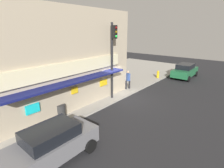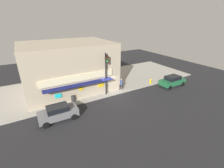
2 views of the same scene
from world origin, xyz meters
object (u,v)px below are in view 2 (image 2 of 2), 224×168
(parked_car_grey, at_px, (58,113))
(trash_can, at_px, (73,98))
(fire_hydrant, at_px, (151,81))
(pedestrian, at_px, (121,84))
(parked_car_green, at_px, (172,81))
(traffic_light, at_px, (106,69))

(parked_car_grey, bearing_deg, trash_can, 49.55)
(fire_hydrant, distance_m, pedestrian, 5.48)
(trash_can, bearing_deg, pedestrian, -0.64)
(trash_can, distance_m, parked_car_grey, 3.84)
(parked_car_grey, bearing_deg, pedestrian, 16.18)
(parked_car_grey, bearing_deg, parked_car_green, 0.68)
(parked_car_grey, xyz_separation_m, parked_car_green, (17.79, 0.21, 0.01))
(pedestrian, distance_m, parked_car_grey, 10.18)
(parked_car_green, bearing_deg, fire_hydrant, 140.03)
(fire_hydrant, distance_m, parked_car_green, 3.38)
(traffic_light, distance_m, parked_car_grey, 8.05)
(parked_car_grey, distance_m, parked_car_green, 17.79)
(pedestrian, height_order, parked_car_green, pedestrian)
(traffic_light, distance_m, pedestrian, 3.90)
(trash_can, height_order, parked_car_grey, parked_car_grey)
(parked_car_green, bearing_deg, pedestrian, 161.89)
(fire_hydrant, height_order, trash_can, fire_hydrant)
(traffic_light, distance_m, parked_car_green, 11.36)
(fire_hydrant, bearing_deg, pedestrian, 175.18)
(trash_can, distance_m, pedestrian, 7.31)
(parked_car_grey, bearing_deg, fire_hydrant, 8.88)
(traffic_light, distance_m, fire_hydrant, 8.80)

